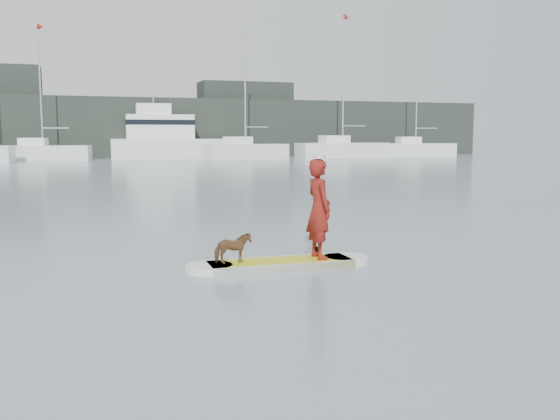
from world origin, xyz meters
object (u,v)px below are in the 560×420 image
object	(u,v)px
sailboat_e	(245,150)
sailboat_f	(342,148)
paddleboard	(280,264)
paddler	(319,209)
sailboat_g	(415,149)
dog	(233,248)
sailboat_d	(42,151)
motor_yacht_a	(167,138)

from	to	relation	value
sailboat_e	sailboat_f	size ratio (longest dim) A/B	0.84
paddleboard	paddler	size ratio (longest dim) A/B	1.88
sailboat_e	sailboat_g	distance (m)	18.98
paddler	sailboat_f	distance (m)	52.21
paddler	dog	distance (m)	1.67
sailboat_e	sailboat_g	xyz separation A→B (m)	(18.95, 0.95, -0.01)
paddler	sailboat_g	world-z (taller)	sailboat_g
paddler	dog	bearing A→B (deg)	85.43
paddler	sailboat_d	distance (m)	49.92
sailboat_d	sailboat_e	distance (m)	18.22
sailboat_e	motor_yacht_a	bearing A→B (deg)	138.35
sailboat_d	sailboat_g	bearing A→B (deg)	8.46
paddler	motor_yacht_a	world-z (taller)	motor_yacht_a
sailboat_d	motor_yacht_a	world-z (taller)	sailboat_d
paddler	sailboat_d	size ratio (longest dim) A/B	0.15
sailboat_d	sailboat_e	xyz separation A→B (m)	(18.07, -2.37, -0.01)
sailboat_d	sailboat_e	size ratio (longest dim) A/B	1.02
dog	sailboat_d	distance (m)	49.71
paddleboard	paddler	bearing A→B (deg)	0.00
dog	sailboat_g	world-z (taller)	sailboat_g
paddleboard	dog	xyz separation A→B (m)	(-0.84, 0.02, 0.32)
motor_yacht_a	sailboat_g	world-z (taller)	sailboat_g
paddleboard	sailboat_g	distance (m)	57.48
sailboat_e	motor_yacht_a	world-z (taller)	sailboat_e
paddleboard	sailboat_f	world-z (taller)	sailboat_f
sailboat_g	sailboat_d	bearing A→B (deg)	-172.95
paddleboard	sailboat_d	world-z (taller)	sailboat_d
sailboat_d	sailboat_f	xyz separation A→B (m)	(28.21, -2.15, 0.09)
sailboat_f	sailboat_g	world-z (taller)	sailboat_f
paddleboard	paddler	world-z (taller)	paddler
sailboat_f	dog	bearing A→B (deg)	-119.12
motor_yacht_a	paddler	bearing A→B (deg)	-91.89
dog	motor_yacht_a	world-z (taller)	motor_yacht_a
paddleboard	sailboat_f	distance (m)	52.50
paddleboard	sailboat_e	size ratio (longest dim) A/B	0.28
dog	motor_yacht_a	xyz separation A→B (m)	(6.61, 51.09, 1.58)
sailboat_d	sailboat_f	bearing A→B (deg)	6.28
sailboat_e	sailboat_d	bearing A→B (deg)	161.36
paddler	motor_yacht_a	bearing A→B (deg)	-8.70
sailboat_e	sailboat_g	bearing A→B (deg)	-8.30
sailboat_e	dog	bearing A→B (deg)	-117.01
motor_yacht_a	sailboat_g	size ratio (longest dim) A/B	1.01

